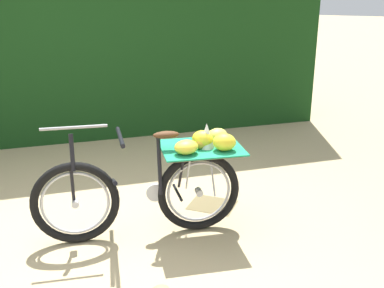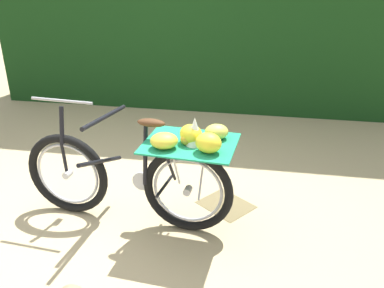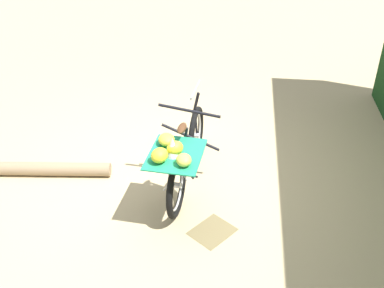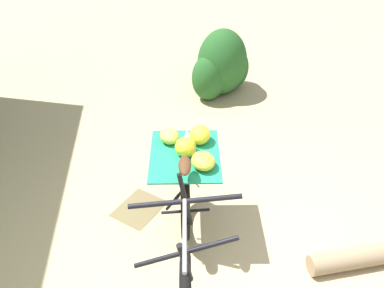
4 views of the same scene
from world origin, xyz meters
name	(u,v)px [view 1 (image 1 of 4)]	position (x,y,z in m)	size (l,w,h in m)	color
ground_plane	(118,240)	(0.00, 0.00, 0.00)	(60.00, 60.00, 0.00)	tan
foliage_hedge	(112,20)	(-1.58, 2.81, 1.59)	(6.01, 0.90, 3.18)	#143814
bicycle	(155,183)	(0.26, 0.22, 0.49)	(1.66, 1.22, 1.03)	black
leaf_litter_patch	(212,205)	(0.55, 0.92, 0.00)	(0.44, 0.36, 0.01)	olive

